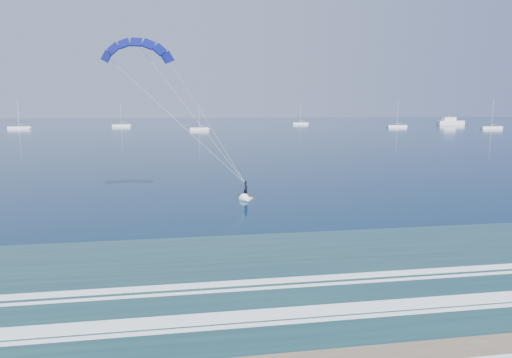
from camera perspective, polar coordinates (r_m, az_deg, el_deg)
The scene contains 8 objects.
kitesurfer_rig at distance 44.41m, azimuth -7.68°, elevation 7.56°, with size 15.26×6.97×16.60m.
motor_yacht at distance 289.30m, azimuth 23.09°, elevation 6.59°, with size 15.63×4.17×6.38m.
sailboat_1 at distance 236.51m, azimuth -27.50°, elevation 5.72°, with size 9.46×2.40×12.88m.
sailboat_2 at distance 247.50m, azimuth -16.49°, elevation 6.44°, with size 8.98×2.40×12.07m.
sailboat_3 at distance 199.73m, azimuth -7.12°, elevation 6.24°, with size 8.01×2.40×11.21m.
sailboat_4 at distance 271.62m, azimuth 5.55°, elevation 6.94°, with size 9.13×2.40×12.36m.
sailboat_5 at distance 237.53m, azimuth 17.20°, elevation 6.33°, with size 9.82×2.40×13.25m.
sailboat_6 at distance 237.68m, azimuth 27.34°, elevation 5.74°, with size 10.14×2.40×13.54m.
Camera 1 is at (-8.55, -13.97, 9.45)m, focal length 32.00 mm.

